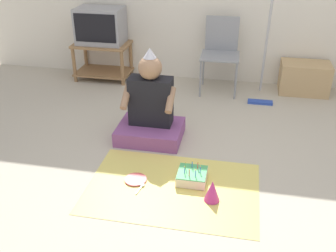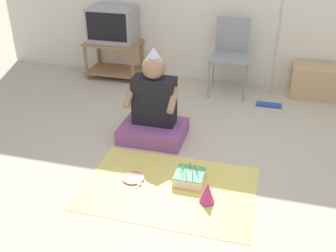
{
  "view_description": "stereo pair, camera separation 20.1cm",
  "coord_description": "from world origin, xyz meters",
  "px_view_note": "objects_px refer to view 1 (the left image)",
  "views": [
    {
      "loc": [
        0.25,
        -2.63,
        1.89
      ],
      "look_at": [
        -0.31,
        0.2,
        0.35
      ],
      "focal_mm": 42.0,
      "sensor_mm": 36.0,
      "label": 1
    },
    {
      "loc": [
        0.45,
        -2.59,
        1.89
      ],
      "look_at": [
        -0.31,
        0.2,
        0.35
      ],
      "focal_mm": 42.0,
      "sensor_mm": 36.0,
      "label": 2
    }
  ],
  "objects_px": {
    "birthday_cake": "(192,176)",
    "paper_plate": "(136,179)",
    "tv": "(101,26)",
    "party_hat_blue": "(212,191)",
    "cardboard_box_stack": "(304,78)",
    "person_seated": "(150,111)",
    "folding_chair": "(221,49)",
    "dust_mop": "(264,69)"
  },
  "relations": [
    {
      "from": "birthday_cake",
      "to": "paper_plate",
      "type": "relative_size",
      "value": 1.29
    },
    {
      "from": "tv",
      "to": "party_hat_blue",
      "type": "distance_m",
      "value": 2.89
    },
    {
      "from": "cardboard_box_stack",
      "to": "person_seated",
      "type": "relative_size",
      "value": 0.65
    },
    {
      "from": "birthday_cake",
      "to": "party_hat_blue",
      "type": "xyz_separation_m",
      "value": [
        0.18,
        -0.22,
        0.04
      ]
    },
    {
      "from": "tv",
      "to": "party_hat_blue",
      "type": "xyz_separation_m",
      "value": [
        1.65,
        -2.3,
        -0.6
      ]
    },
    {
      "from": "tv",
      "to": "folding_chair",
      "type": "distance_m",
      "value": 1.53
    },
    {
      "from": "folding_chair",
      "to": "birthday_cake",
      "type": "relative_size",
      "value": 3.72
    },
    {
      "from": "cardboard_box_stack",
      "to": "dust_mop",
      "type": "xyz_separation_m",
      "value": [
        -0.51,
        -0.34,
        0.2
      ]
    },
    {
      "from": "tv",
      "to": "cardboard_box_stack",
      "type": "bearing_deg",
      "value": 0.09
    },
    {
      "from": "dust_mop",
      "to": "birthday_cake",
      "type": "distance_m",
      "value": 1.86
    },
    {
      "from": "folding_chair",
      "to": "paper_plate",
      "type": "xyz_separation_m",
      "value": [
        -0.5,
        -2.07,
        -0.5
      ]
    },
    {
      "from": "tv",
      "to": "person_seated",
      "type": "bearing_deg",
      "value": -55.74
    },
    {
      "from": "dust_mop",
      "to": "party_hat_blue",
      "type": "distance_m",
      "value": 2.01
    },
    {
      "from": "birthday_cake",
      "to": "paper_plate",
      "type": "bearing_deg",
      "value": -169.57
    },
    {
      "from": "tv",
      "to": "folding_chair",
      "type": "xyz_separation_m",
      "value": [
        1.52,
        -0.09,
        -0.18
      ]
    },
    {
      "from": "dust_mop",
      "to": "party_hat_blue",
      "type": "relative_size",
      "value": 7.54
    },
    {
      "from": "folding_chair",
      "to": "cardboard_box_stack",
      "type": "xyz_separation_m",
      "value": [
        1.01,
        0.09,
        -0.32
      ]
    },
    {
      "from": "cardboard_box_stack",
      "to": "birthday_cake",
      "type": "xyz_separation_m",
      "value": [
        -1.06,
        -2.08,
        -0.14
      ]
    },
    {
      "from": "cardboard_box_stack",
      "to": "dust_mop",
      "type": "height_order",
      "value": "dust_mop"
    },
    {
      "from": "tv",
      "to": "birthday_cake",
      "type": "height_order",
      "value": "tv"
    },
    {
      "from": "person_seated",
      "to": "party_hat_blue",
      "type": "height_order",
      "value": "person_seated"
    },
    {
      "from": "cardboard_box_stack",
      "to": "paper_plate",
      "type": "height_order",
      "value": "cardboard_box_stack"
    },
    {
      "from": "birthday_cake",
      "to": "paper_plate",
      "type": "distance_m",
      "value": 0.46
    },
    {
      "from": "person_seated",
      "to": "birthday_cake",
      "type": "xyz_separation_m",
      "value": [
        0.49,
        -0.64,
        -0.23
      ]
    },
    {
      "from": "cardboard_box_stack",
      "to": "party_hat_blue",
      "type": "distance_m",
      "value": 2.46
    },
    {
      "from": "dust_mop",
      "to": "party_hat_blue",
      "type": "xyz_separation_m",
      "value": [
        -0.37,
        -1.96,
        -0.3
      ]
    },
    {
      "from": "party_hat_blue",
      "to": "paper_plate",
      "type": "height_order",
      "value": "party_hat_blue"
    },
    {
      "from": "folding_chair",
      "to": "birthday_cake",
      "type": "distance_m",
      "value": 2.04
    },
    {
      "from": "person_seated",
      "to": "party_hat_blue",
      "type": "bearing_deg",
      "value": -51.85
    },
    {
      "from": "party_hat_blue",
      "to": "dust_mop",
      "type": "bearing_deg",
      "value": 79.2
    },
    {
      "from": "person_seated",
      "to": "birthday_cake",
      "type": "bearing_deg",
      "value": -52.48
    },
    {
      "from": "cardboard_box_stack",
      "to": "dust_mop",
      "type": "distance_m",
      "value": 0.64
    },
    {
      "from": "dust_mop",
      "to": "person_seated",
      "type": "distance_m",
      "value": 1.52
    },
    {
      "from": "cardboard_box_stack",
      "to": "dust_mop",
      "type": "relative_size",
      "value": 0.44
    },
    {
      "from": "cardboard_box_stack",
      "to": "person_seated",
      "type": "distance_m",
      "value": 2.12
    },
    {
      "from": "folding_chair",
      "to": "dust_mop",
      "type": "relative_size",
      "value": 0.67
    },
    {
      "from": "cardboard_box_stack",
      "to": "birthday_cake",
      "type": "bearing_deg",
      "value": -116.98
    },
    {
      "from": "party_hat_blue",
      "to": "paper_plate",
      "type": "distance_m",
      "value": 0.65
    },
    {
      "from": "paper_plate",
      "to": "folding_chair",
      "type": "bearing_deg",
      "value": 76.55
    },
    {
      "from": "person_seated",
      "to": "birthday_cake",
      "type": "distance_m",
      "value": 0.84
    },
    {
      "from": "folding_chair",
      "to": "party_hat_blue",
      "type": "bearing_deg",
      "value": -86.48
    },
    {
      "from": "folding_chair",
      "to": "party_hat_blue",
      "type": "xyz_separation_m",
      "value": [
        0.14,
        -2.21,
        -0.42
      ]
    }
  ]
}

